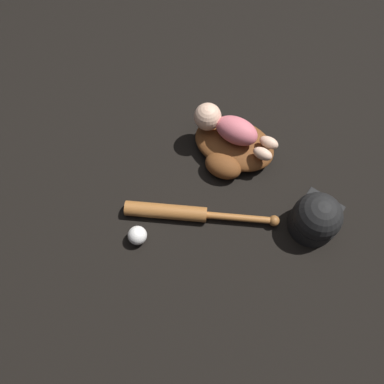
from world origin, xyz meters
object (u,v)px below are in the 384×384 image
(baseball_cap, at_px, (316,218))
(baby_figure, at_px, (228,127))
(baseball_bat, at_px, (182,213))
(baseball, at_px, (137,235))
(baseball_glove, at_px, (232,148))

(baseball_cap, bearing_deg, baby_figure, -11.24)
(baseball_bat, distance_m, baseball, 0.19)
(baseball_glove, distance_m, baseball, 0.52)
(baseball_cap, bearing_deg, baseball_bat, 33.23)
(baby_figure, xyz_separation_m, baseball_bat, (-0.05, 0.36, -0.11))
(baseball_glove, distance_m, baseball_bat, 0.35)
(baseball, xyz_separation_m, baseball_cap, (-0.48, -0.44, 0.04))
(baseball_glove, height_order, baseball, baseball_glove)
(baseball_glove, relative_size, baseball_cap, 1.58)
(baseball_glove, height_order, baseball_bat, baseball_glove)
(baseball_bat, height_order, baseball, baseball)
(baseball, bearing_deg, baseball_glove, -96.36)
(baseball_glove, bearing_deg, baseball, 83.64)
(baseball_glove, xyz_separation_m, baseball, (0.06, 0.52, -0.01))
(baseball_cap, bearing_deg, baseball, 42.49)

